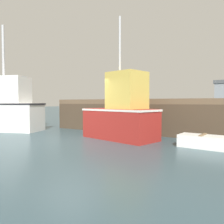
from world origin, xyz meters
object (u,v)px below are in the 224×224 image
at_px(fishing_boat_near_right, 122,114).
at_px(rowboat, 203,141).
at_px(fishing_boat_near_left, 5,110).
at_px(dockworker, 131,88).

relative_size(fishing_boat_near_right, rowboat, 3.20).
relative_size(fishing_boat_near_left, dockworker, 3.37).
bearing_deg(fishing_boat_near_left, rowboat, 5.41).
height_order(rowboat, dockworker, dockworker).
height_order(fishing_boat_near_right, dockworker, fishing_boat_near_right).
relative_size(rowboat, dockworker, 0.95).
height_order(fishing_boat_near_left, dockworker, fishing_boat_near_left).
bearing_deg(fishing_boat_near_right, fishing_boat_near_left, -171.66).
distance_m(fishing_boat_near_right, dockworker, 7.00).
xyz_separation_m(fishing_boat_near_left, rowboat, (9.93, 0.94, -0.92)).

